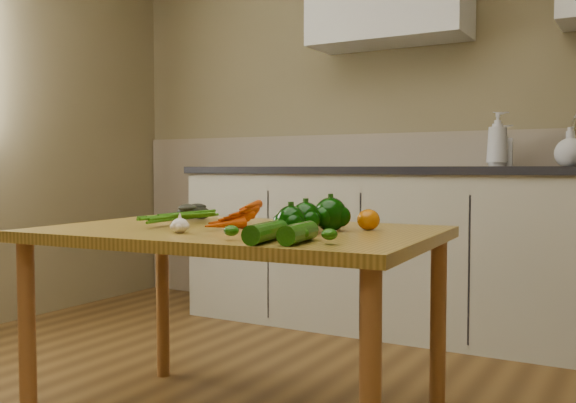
# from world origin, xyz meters

# --- Properties ---
(room) EXTENTS (4.04, 5.04, 2.64)m
(room) POSITION_xyz_m (0.00, 0.17, 1.25)
(room) COLOR brown
(room) RESTS_ON ground
(counter_run) EXTENTS (2.84, 0.64, 1.14)m
(counter_run) POSITION_xyz_m (0.21, 2.19, 0.46)
(counter_run) COLOR #B5B097
(counter_run) RESTS_ON ground
(table) EXTENTS (1.34, 0.90, 0.69)m
(table) POSITION_xyz_m (0.03, 0.61, 0.61)
(table) COLOR #A47F2F
(table) RESTS_ON ground
(soap_bottle_a) EXTENTS (0.14, 0.14, 0.28)m
(soap_bottle_a) POSITION_xyz_m (0.53, 2.26, 1.04)
(soap_bottle_a) COLOR silver
(soap_bottle_a) RESTS_ON counter_run
(soap_bottle_b) EXTENTS (0.11, 0.11, 0.22)m
(soap_bottle_b) POSITION_xyz_m (0.54, 2.33, 1.01)
(soap_bottle_b) COLOR silver
(soap_bottle_b) RESTS_ON counter_run
(soap_bottle_c) EXTENTS (0.19, 0.19, 0.19)m
(soap_bottle_c) POSITION_xyz_m (0.87, 2.25, 1.00)
(soap_bottle_c) COLOR silver
(soap_bottle_c) RESTS_ON counter_run
(carrot_bunch) EXTENTS (0.25, 0.20, 0.06)m
(carrot_bunch) POSITION_xyz_m (-0.06, 0.63, 0.72)
(carrot_bunch) COLOR #C34104
(carrot_bunch) RESTS_ON table
(leafy_greens) EXTENTS (0.18, 0.17, 0.09)m
(leafy_greens) POSITION_xyz_m (-0.36, 0.82, 0.74)
(leafy_greens) COLOR black
(leafy_greens) RESTS_ON table
(garlic_bulb) EXTENTS (0.05, 0.05, 0.05)m
(garlic_bulb) POSITION_xyz_m (-0.04, 0.39, 0.71)
(garlic_bulb) COLOR white
(garlic_bulb) RESTS_ON table
(pepper_a) EXTENTS (0.09, 0.09, 0.09)m
(pepper_a) POSITION_xyz_m (0.30, 0.58, 0.74)
(pepper_a) COLOR black
(pepper_a) RESTS_ON table
(pepper_b) EXTENTS (0.11, 0.11, 0.11)m
(pepper_b) POSITION_xyz_m (0.33, 0.68, 0.74)
(pepper_b) COLOR black
(pepper_b) RESTS_ON table
(pepper_c) EXTENTS (0.09, 0.09, 0.09)m
(pepper_c) POSITION_xyz_m (0.30, 0.49, 0.74)
(pepper_c) COLOR black
(pepper_c) RESTS_ON table
(tomato_a) EXTENTS (0.07, 0.07, 0.06)m
(tomato_a) POSITION_xyz_m (0.24, 0.73, 0.72)
(tomato_a) COLOR #960206
(tomato_a) RESTS_ON table
(tomato_b) EXTENTS (0.06, 0.06, 0.06)m
(tomato_b) POSITION_xyz_m (0.28, 0.80, 0.72)
(tomato_b) COLOR #BD5D04
(tomato_b) RESTS_ON table
(tomato_c) EXTENTS (0.07, 0.07, 0.07)m
(tomato_c) POSITION_xyz_m (0.43, 0.76, 0.72)
(tomato_c) COLOR #BD5D04
(tomato_c) RESTS_ON table
(zucchini_a) EXTENTS (0.08, 0.18, 0.05)m
(zucchini_a) POSITION_xyz_m (0.40, 0.34, 0.72)
(zucchini_a) COLOR #144807
(zucchini_a) RESTS_ON table
(zucchini_b) EXTENTS (0.09, 0.21, 0.05)m
(zucchini_b) POSITION_xyz_m (0.31, 0.32, 0.72)
(zucchini_b) COLOR #144807
(zucchini_b) RESTS_ON table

